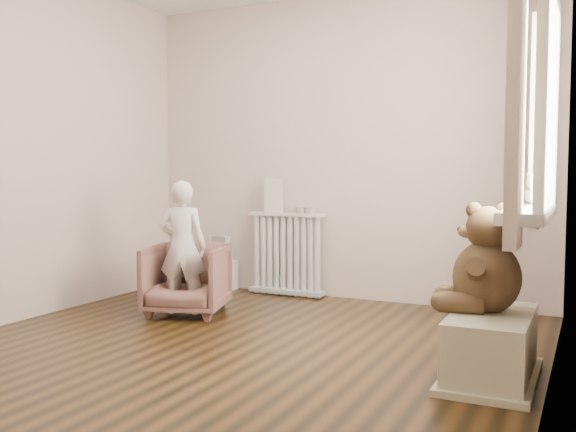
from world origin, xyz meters
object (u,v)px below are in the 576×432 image
at_px(child, 182,247).
at_px(teddy_bear, 487,252).
at_px(armchair, 187,279).
at_px(toy_bench, 491,342).
at_px(toy_vanity, 217,260).
at_px(radiator, 287,251).
at_px(plush_cat, 534,188).

xyz_separation_m(child, teddy_bear, (2.30, -0.51, 0.15)).
bearing_deg(armchair, toy_bench, -31.41).
bearing_deg(toy_vanity, child, -72.10).
distance_m(radiator, toy_bench, 2.55).
relative_size(radiator, toy_vanity, 1.49).
xyz_separation_m(teddy_bear, plush_cat, (0.18, 0.58, 0.33)).
distance_m(radiator, plush_cat, 2.41).
bearing_deg(toy_vanity, radiator, 2.46).
xyz_separation_m(toy_bench, teddy_bear, (-0.04, 0.05, 0.47)).
height_order(radiator, teddy_bear, teddy_bear).
bearing_deg(teddy_bear, armchair, 158.26).
xyz_separation_m(radiator, toy_bench, (1.97, -1.61, -0.19)).
height_order(child, teddy_bear, child).
xyz_separation_m(radiator, teddy_bear, (1.94, -1.56, 0.28)).
bearing_deg(toy_bench, toy_vanity, 149.42).
xyz_separation_m(toy_vanity, toy_bench, (2.67, -1.58, -0.08)).
xyz_separation_m(radiator, child, (-0.37, -1.06, 0.13)).
relative_size(toy_vanity, plush_cat, 2.22).
distance_m(toy_vanity, child, 1.11).
bearing_deg(radiator, teddy_bear, -38.91).
bearing_deg(plush_cat, radiator, 173.77).
bearing_deg(radiator, plush_cat, -24.87).
xyz_separation_m(child, toy_bench, (2.34, -0.55, -0.32)).
bearing_deg(toy_vanity, toy_bench, -30.58).
xyz_separation_m(radiator, plush_cat, (2.11, -0.98, 0.61)).
height_order(radiator, toy_vanity, radiator).
relative_size(child, toy_bench, 1.34).
distance_m(radiator, toy_vanity, 0.71).
xyz_separation_m(armchair, plush_cat, (2.48, 0.03, 0.73)).
xyz_separation_m(toy_vanity, child, (0.33, -1.03, 0.25)).
distance_m(toy_vanity, plush_cat, 3.06).
height_order(toy_vanity, teddy_bear, teddy_bear).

